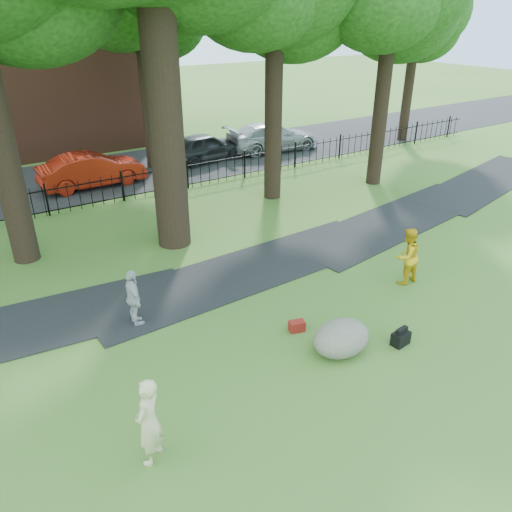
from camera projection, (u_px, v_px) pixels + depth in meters
ground at (300, 346)px, 11.97m from camera, size 120.00×120.00×0.00m
footpath at (248, 271)px, 15.37m from camera, size 36.07×3.85×0.03m
street at (95, 177)px, 23.92m from camera, size 80.00×7.00×0.02m
iron_fence at (122, 187)px, 20.67m from camera, size 44.00×0.04×1.20m
woman at (149, 422)px, 8.58m from camera, size 0.76×0.73×1.76m
man at (407, 256)px, 14.36m from camera, size 0.84×0.66×1.71m
pedestrian at (134, 298)px, 12.44m from camera, size 0.42×0.92×1.53m
boulder at (341, 336)px, 11.60m from camera, size 1.64×1.37×0.84m
backpack at (401, 338)px, 11.94m from camera, size 0.47×0.32×0.33m
red_bag at (297, 326)px, 12.46m from camera, size 0.44×0.35×0.27m
red_sedan at (92, 170)px, 22.33m from camera, size 4.62×1.64×1.52m
grey_car at (204, 147)px, 26.03m from camera, size 4.54×2.22×1.49m
silver_car at (272, 137)px, 27.94m from camera, size 5.53×2.70×1.55m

